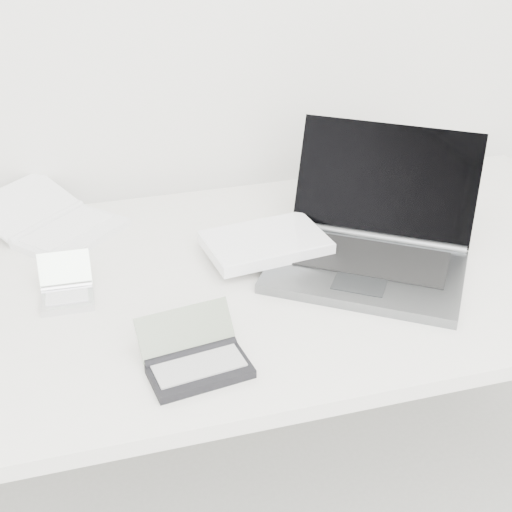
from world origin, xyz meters
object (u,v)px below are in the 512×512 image
object	(u,v)px
laptop_large	(345,244)
palmtop_charcoal	(196,360)
netbook_open_white	(58,225)
desk	(265,289)

from	to	relation	value
laptop_large	palmtop_charcoal	size ratio (longest dim) A/B	3.25
netbook_open_white	palmtop_charcoal	distance (m)	0.57
desk	laptop_large	distance (m)	0.19
desk	palmtop_charcoal	bearing A→B (deg)	-126.28
laptop_large	palmtop_charcoal	world-z (taller)	laptop_large
desk	netbook_open_white	distance (m)	0.48
laptop_large	palmtop_charcoal	distance (m)	0.44
netbook_open_white	palmtop_charcoal	world-z (taller)	palmtop_charcoal
desk	laptop_large	world-z (taller)	laptop_large
desk	laptop_large	size ratio (longest dim) A/B	2.76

